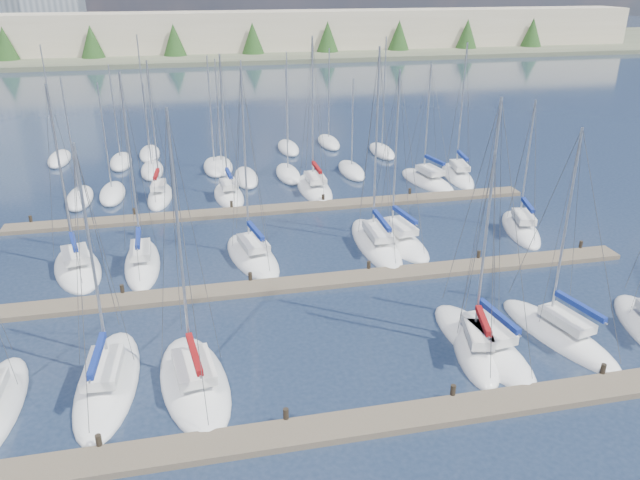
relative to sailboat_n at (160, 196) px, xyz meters
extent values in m
plane|color=#243249|center=(10.03, 24.55, -0.20)|extent=(400.00, 400.00, 0.00)
cube|color=#6B5E4C|center=(10.03, -33.45, -0.05)|extent=(44.00, 1.80, 0.35)
cylinder|color=#2D261C|center=(-1.97, -32.55, 0.10)|extent=(0.26, 0.26, 1.10)
cylinder|color=#2D261C|center=(6.03, -32.55, 0.10)|extent=(0.26, 0.26, 1.10)
cylinder|color=#2D261C|center=(14.03, -32.55, 0.10)|extent=(0.26, 0.26, 1.10)
cylinder|color=#2D261C|center=(22.03, -32.55, 0.10)|extent=(0.26, 0.26, 1.10)
cube|color=#6B5E4C|center=(10.03, -19.45, -0.05)|extent=(44.00, 1.80, 0.35)
cylinder|color=#2D261C|center=(-1.97, -18.55, 0.10)|extent=(0.26, 0.26, 1.10)
cylinder|color=#2D261C|center=(6.03, -18.55, 0.10)|extent=(0.26, 0.26, 1.10)
cylinder|color=#2D261C|center=(14.03, -18.55, 0.10)|extent=(0.26, 0.26, 1.10)
cylinder|color=#2D261C|center=(22.03, -18.55, 0.10)|extent=(0.26, 0.26, 1.10)
cylinder|color=#2D261C|center=(30.03, -18.55, 0.10)|extent=(0.26, 0.26, 1.10)
cube|color=#6B5E4C|center=(10.03, -5.45, -0.05)|extent=(44.00, 1.80, 0.35)
cylinder|color=#2D261C|center=(-9.97, -4.55, 0.10)|extent=(0.26, 0.26, 1.10)
cylinder|color=#2D261C|center=(-1.97, -4.55, 0.10)|extent=(0.26, 0.26, 1.10)
cylinder|color=#2D261C|center=(6.03, -4.55, 0.10)|extent=(0.26, 0.26, 1.10)
cylinder|color=#2D261C|center=(14.03, -4.55, 0.10)|extent=(0.26, 0.26, 1.10)
cylinder|color=#2D261C|center=(22.03, -4.55, 0.10)|extent=(0.26, 0.26, 1.10)
cylinder|color=#2D261C|center=(30.03, -4.55, 0.10)|extent=(0.26, 0.26, 1.10)
ellipsoid|color=white|center=(0.00, 0.02, -0.15)|extent=(2.64, 7.05, 1.60)
cube|color=black|center=(0.00, 0.02, -0.15)|extent=(1.35, 3.39, 0.12)
cube|color=silver|center=(-0.03, -0.32, 1.15)|extent=(1.34, 2.50, 0.50)
cylinder|color=#9EA0A5|center=(0.05, 0.57, 6.33)|extent=(0.14, 0.14, 10.87)
cylinder|color=#9EA0A5|center=(-0.07, -0.87, 2.20)|extent=(0.33, 2.90, 0.10)
cube|color=maroon|center=(-0.07, -0.87, 2.32)|extent=(0.52, 2.68, 0.30)
ellipsoid|color=white|center=(17.47, -28.52, -0.15)|extent=(3.94, 9.20, 1.60)
cube|color=silver|center=(17.53, -28.96, 1.15)|extent=(1.95, 3.29, 0.50)
cylinder|color=#9EA0A5|center=(17.39, -27.81, 7.00)|extent=(0.14, 0.14, 12.21)
cylinder|color=#9EA0A5|center=(17.62, -29.67, 2.20)|extent=(0.56, 3.73, 0.10)
cube|color=navy|center=(17.62, -29.67, 2.32)|extent=(0.72, 3.45, 0.30)
ellipsoid|color=white|center=(28.70, 0.01, -0.15)|extent=(3.62, 8.51, 1.60)
cube|color=black|center=(28.70, 0.01, -0.15)|extent=(1.83, 4.10, 0.12)
cube|color=silver|center=(28.64, -0.40, 1.15)|extent=(1.74, 3.05, 0.50)
cylinder|color=#9EA0A5|center=(28.80, 0.66, 6.74)|extent=(0.14, 0.14, 11.67)
cylinder|color=#9EA0A5|center=(28.54, -1.05, 2.20)|extent=(0.62, 3.44, 0.10)
cube|color=navy|center=(28.54, -1.05, 2.32)|extent=(0.78, 3.19, 0.30)
ellipsoid|color=white|center=(27.81, -14.01, -0.15)|extent=(4.23, 7.99, 1.60)
cube|color=silver|center=(27.72, -14.38, 1.15)|extent=(1.94, 2.92, 0.50)
cylinder|color=#9EA0A5|center=(27.97, -13.42, 5.42)|extent=(0.14, 0.14, 9.03)
cylinder|color=#9EA0A5|center=(27.56, -14.97, 2.20)|extent=(0.91, 3.13, 0.10)
cube|color=navy|center=(27.56, -14.97, 2.32)|extent=(1.04, 2.93, 0.30)
ellipsoid|color=white|center=(16.86, -29.07, -0.15)|extent=(3.81, 7.27, 1.60)
cube|color=maroon|center=(16.86, -29.07, -0.15)|extent=(1.91, 3.51, 0.12)
cube|color=silver|center=(16.77, -29.41, 1.15)|extent=(1.75, 2.65, 0.50)
cylinder|color=#9EA0A5|center=(16.99, -28.53, 5.81)|extent=(0.14, 0.14, 9.83)
cylinder|color=#9EA0A5|center=(16.63, -29.94, 2.20)|extent=(0.81, 2.85, 0.10)
cube|color=maroon|center=(16.63, -29.94, 2.32)|extent=(0.95, 2.68, 0.30)
ellipsoid|color=white|center=(2.10, -28.70, -0.15)|extent=(4.27, 8.98, 1.60)
cube|color=silver|center=(2.15, -29.13, 1.15)|extent=(2.14, 3.22, 0.50)
cylinder|color=#9EA0A5|center=(2.01, -28.01, 7.12)|extent=(0.14, 0.14, 12.44)
cylinder|color=#9EA0A5|center=(2.24, -29.81, 2.20)|extent=(0.55, 3.62, 0.10)
cube|color=maroon|center=(2.24, -29.81, 2.32)|extent=(0.71, 3.35, 0.30)
ellipsoid|color=white|center=(-2.07, -27.77, -0.15)|extent=(3.48, 9.48, 1.60)
cube|color=black|center=(-2.07, -27.77, -0.15)|extent=(1.79, 4.56, 0.12)
cube|color=silver|center=(-2.10, -28.24, 1.15)|extent=(1.79, 3.36, 0.50)
cylinder|color=#9EA0A5|center=(-2.02, -27.03, 6.34)|extent=(0.14, 0.14, 10.89)
cylinder|color=#9EA0A5|center=(-2.15, -28.98, 2.20)|extent=(0.35, 3.91, 0.10)
cube|color=navy|center=(-2.15, -28.98, 2.32)|extent=(0.53, 3.61, 0.30)
ellipsoid|color=white|center=(-5.26, -13.96, -0.15)|extent=(4.66, 8.30, 1.60)
cube|color=black|center=(-5.26, -13.96, -0.15)|extent=(2.35, 4.01, 0.12)
cube|color=silver|center=(-5.18, -14.34, 1.15)|extent=(2.21, 3.04, 0.50)
cylinder|color=#9EA0A5|center=(-5.40, -13.35, 6.57)|extent=(0.14, 0.14, 11.35)
cylinder|color=#9EA0A5|center=(-5.04, -14.95, 2.20)|extent=(0.83, 3.23, 0.10)
cube|color=navy|center=(-5.04, -14.95, 2.32)|extent=(0.97, 3.02, 0.30)
ellipsoid|color=white|center=(6.08, -1.02, -0.15)|extent=(2.96, 7.10, 1.60)
cube|color=silver|center=(6.10, -1.37, 1.15)|extent=(1.54, 2.52, 0.50)
cylinder|color=#9EA0A5|center=(6.04, -0.47, 6.58)|extent=(0.14, 0.14, 11.37)
cylinder|color=#9EA0A5|center=(6.13, -1.93, 2.20)|extent=(0.28, 2.92, 0.10)
cube|color=navy|center=(6.13, -1.93, 2.32)|extent=(0.47, 2.70, 0.30)
ellipsoid|color=white|center=(22.04, -28.57, -0.15)|extent=(4.24, 8.96, 1.60)
cube|color=black|center=(22.04, -28.57, -0.15)|extent=(2.13, 4.32, 0.12)
cube|color=silver|center=(22.14, -28.99, 1.15)|extent=(1.96, 3.24, 0.50)
cylinder|color=#9EA0A5|center=(21.89, -27.90, 6.18)|extent=(0.14, 0.14, 10.56)
cylinder|color=#9EA0A5|center=(22.29, -29.67, 2.20)|extent=(0.89, 3.56, 0.10)
cube|color=navy|center=(22.29, -29.67, 2.32)|extent=(1.02, 3.32, 0.30)
ellipsoid|color=white|center=(6.62, -14.54, -0.15)|extent=(4.36, 8.73, 1.60)
cube|color=maroon|center=(6.62, -14.54, -0.15)|extent=(2.21, 4.21, 0.12)
cube|color=silver|center=(6.69, -14.95, 1.15)|extent=(2.10, 3.16, 0.50)
cylinder|color=#9EA0A5|center=(6.50, -13.88, 6.96)|extent=(0.14, 0.14, 12.13)
cylinder|color=#9EA0A5|center=(6.81, -15.60, 2.20)|extent=(0.72, 3.47, 0.10)
cube|color=navy|center=(6.81, -15.60, 2.32)|extent=(0.87, 3.23, 0.30)
ellipsoid|color=white|center=(15.84, -14.31, -0.15)|extent=(2.92, 10.05, 1.60)
cube|color=silver|center=(15.82, -14.81, 1.15)|extent=(1.57, 3.53, 0.50)
cylinder|color=#9EA0A5|center=(15.85, -13.51, 7.44)|extent=(0.14, 0.14, 13.09)
cylinder|color=#9EA0A5|center=(15.81, -15.61, 2.20)|extent=(0.19, 4.20, 0.10)
cube|color=navy|center=(15.81, -15.61, 2.32)|extent=(0.38, 3.87, 0.30)
ellipsoid|color=white|center=(14.04, -0.76, -0.15)|extent=(2.90, 8.60, 1.60)
cube|color=maroon|center=(14.04, -0.76, -0.15)|extent=(1.51, 4.13, 0.12)
cube|color=silver|center=(14.04, -1.19, 1.15)|extent=(1.59, 3.01, 0.50)
cylinder|color=#9EA0A5|center=(14.04, -0.07, 7.20)|extent=(0.14, 0.14, 12.61)
cylinder|color=#9EA0A5|center=(14.04, -1.88, 2.20)|extent=(0.12, 3.61, 0.10)
cube|color=maroon|center=(14.04, -1.88, 2.32)|extent=(0.31, 3.32, 0.30)
ellipsoid|color=white|center=(25.14, -0.89, -0.15)|extent=(4.36, 8.57, 1.60)
cube|color=silver|center=(25.21, -1.29, 1.15)|extent=(2.09, 3.11, 0.50)
cylinder|color=#9EA0A5|center=(25.02, -0.25, 5.92)|extent=(0.14, 0.14, 10.05)
cylinder|color=#9EA0A5|center=(25.34, -1.93, 2.20)|extent=(0.74, 3.39, 0.10)
cube|color=navy|center=(25.34, -1.93, 2.32)|extent=(0.89, 3.16, 0.30)
ellipsoid|color=white|center=(-0.98, -14.08, -0.15)|extent=(2.57, 8.47, 1.60)
cube|color=silver|center=(-0.97, -14.50, 1.15)|extent=(1.38, 2.97, 0.50)
cylinder|color=#9EA0A5|center=(-0.99, -13.41, 6.87)|extent=(0.14, 0.14, 11.94)
cylinder|color=#9EA0A5|center=(-0.95, -15.18, 2.20)|extent=(0.17, 3.54, 0.10)
cube|color=navy|center=(-0.95, -15.18, 2.32)|extent=(0.37, 3.26, 0.30)
ellipsoid|color=white|center=(17.60, -13.80, -0.15)|extent=(4.13, 9.18, 1.60)
cube|color=black|center=(17.60, -13.80, -0.15)|extent=(2.09, 4.42, 0.12)
cube|color=silver|center=(17.66, -14.24, 1.15)|extent=(2.02, 3.29, 0.50)
cylinder|color=#9EA0A5|center=(17.50, -13.10, 6.64)|extent=(0.14, 0.14, 11.48)
cylinder|color=#9EA0A5|center=(17.76, -14.94, 2.20)|extent=(0.63, 3.70, 0.10)
cube|color=navy|center=(17.76, -14.94, 2.32)|extent=(0.78, 3.43, 0.30)
cylinder|color=#9EA0A5|center=(-10.72, 14.44, 6.30)|extent=(0.12, 0.12, 11.20)
ellipsoid|color=white|center=(-10.72, 14.44, 0.05)|extent=(2.20, 6.40, 1.40)
cylinder|color=#9EA0A5|center=(6.09, 7.99, 5.77)|extent=(0.12, 0.12, 10.14)
ellipsoid|color=white|center=(6.09, 7.99, 0.05)|extent=(2.20, 6.40, 1.40)
cylinder|color=#9EA0A5|center=(5.35, 7.79, 5.94)|extent=(0.12, 0.12, 10.49)
ellipsoid|color=white|center=(5.35, 7.79, 0.05)|extent=(2.20, 6.40, 1.40)
cylinder|color=#9EA0A5|center=(19.10, 15.08, 5.73)|extent=(0.12, 0.12, 10.06)
ellipsoid|color=white|center=(19.10, 15.08, 0.05)|extent=(2.20, 6.40, 1.40)
cylinder|color=#9EA0A5|center=(-4.20, 11.88, 5.39)|extent=(0.12, 0.12, 9.39)
ellipsoid|color=white|center=(-4.20, 11.88, 0.05)|extent=(2.20, 6.40, 1.40)
cylinder|color=#9EA0A5|center=(-6.94, 0.73, 5.63)|extent=(0.12, 0.12, 9.85)
ellipsoid|color=white|center=(-6.94, 0.73, 0.05)|extent=(2.20, 6.40, 1.40)
cylinder|color=#9EA0A5|center=(-4.20, 1.37, 5.35)|extent=(0.12, 0.12, 9.30)
ellipsoid|color=white|center=(-4.20, 1.37, 0.05)|extent=(2.20, 6.40, 1.40)
cylinder|color=#9EA0A5|center=(24.00, 9.95, 6.54)|extent=(0.12, 0.12, 11.68)
ellipsoid|color=white|center=(24.00, 9.95, 0.05)|extent=(2.20, 6.40, 1.40)
cylinder|color=#9EA0A5|center=(12.34, 3.86, 5.58)|extent=(0.12, 0.12, 9.76)
ellipsoid|color=white|center=(12.34, 3.86, 0.05)|extent=(2.20, 6.40, 1.40)
cylinder|color=#9EA0A5|center=(-1.31, 14.45, 6.67)|extent=(0.12, 0.12, 11.95)
ellipsoid|color=white|center=(-1.31, 14.45, 0.05)|extent=(2.20, 6.40, 1.40)
cylinder|color=#9EA0A5|center=(18.79, 3.61, 4.93)|extent=(0.12, 0.12, 8.46)
ellipsoid|color=white|center=(18.79, 3.61, 0.05)|extent=(2.20, 6.40, 1.40)
cylinder|color=#9EA0A5|center=(-0.88, 8.01, 4.76)|extent=(0.12, 0.12, 8.12)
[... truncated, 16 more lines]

